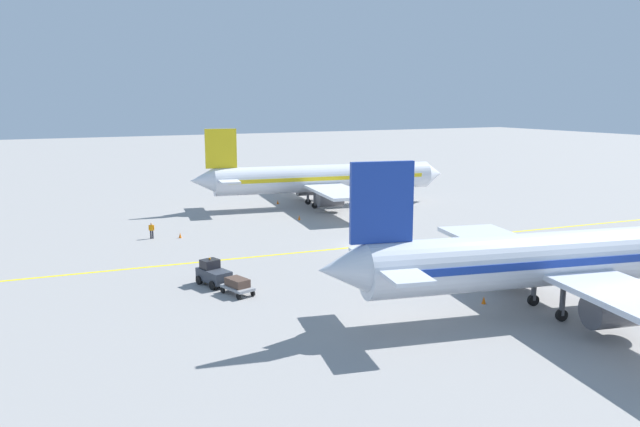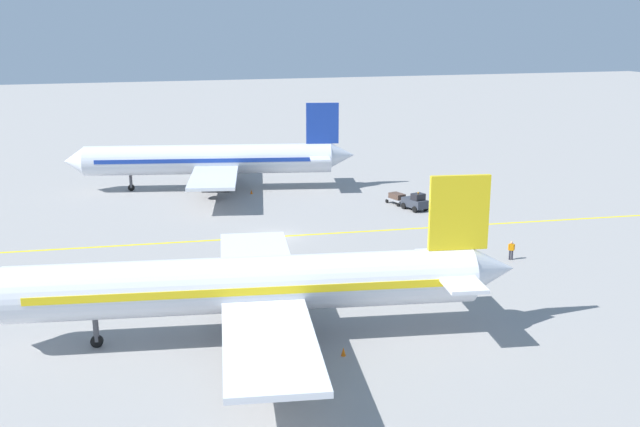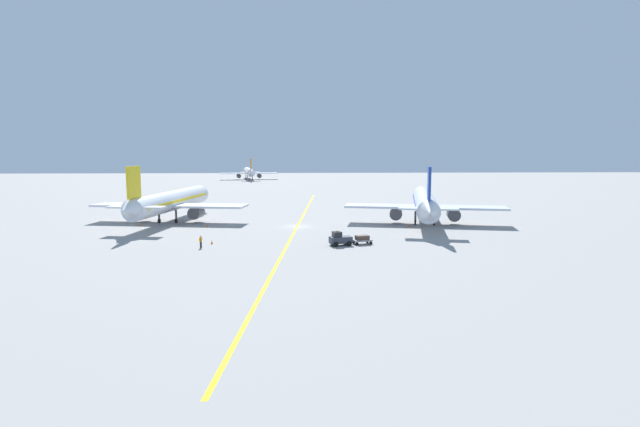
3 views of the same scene
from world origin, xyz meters
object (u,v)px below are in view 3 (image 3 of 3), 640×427
Objects in this scene: baggage_cart_trailing at (362,239)px; traffic_cone_far_edge at (207,226)px; traffic_cone_mid_apron at (140,224)px; baggage_tug_dark at (340,239)px; traffic_cone_near_nose at (212,242)px; ground_crew_worker at (201,241)px; airplane_at_gate at (171,202)px; airplane_distant_taxiing at (249,172)px; airplane_adjacent_stand at (425,203)px; traffic_cone_by_wingtip at (408,226)px.

traffic_cone_far_edge is at bearing 146.26° from baggage_cart_trailing.
baggage_cart_trailing is 5.23× the size of traffic_cone_mid_apron.
baggage_cart_trailing is at bearing 15.24° from baggage_tug_dark.
traffic_cone_near_nose and traffic_cone_far_edge have the same top height.
traffic_cone_far_edge is at bearing -10.47° from traffic_cone_mid_apron.
traffic_cone_near_nose is at bearing -48.90° from traffic_cone_mid_apron.
traffic_cone_mid_apron is at bearing 125.20° from ground_crew_worker.
traffic_cone_far_edge is (-2.41, 18.00, -0.63)m from ground_crew_worker.
baggage_cart_trailing is (3.18, 0.87, -0.14)m from baggage_tug_dark.
traffic_cone_mid_apron is at bearing -130.85° from airplane_at_gate.
baggage_tug_dark reaches higher than traffic_cone_far_edge.
airplane_at_gate is 1.11× the size of airplane_distant_taxiing.
airplane_at_gate is at bearing 49.15° from traffic_cone_mid_apron.
airplane_at_gate reaches higher than traffic_cone_near_nose.
baggage_tug_dark is (28.90, -24.16, -2.81)m from airplane_at_gate.
baggage_cart_trailing is 40.69m from traffic_cone_mid_apron.
baggage_cart_trailing is 21.02m from traffic_cone_near_nose.
traffic_cone_far_edge is (-38.01, -2.60, -3.43)m from airplane_adjacent_stand.
traffic_cone_by_wingtip is at bearing -11.34° from airplane_at_gate.
baggage_cart_trailing is at bearing 4.42° from ground_crew_worker.
traffic_cone_near_nose is (9.35, -153.76, -3.06)m from airplane_distant_taxiing.
airplane_distant_taxiing reaches higher than ground_crew_worker.
traffic_cone_far_edge is (-21.22, 17.17, -0.63)m from baggage_tug_dark.
airplane_adjacent_stand is at bearing 27.34° from traffic_cone_near_nose.
ground_crew_worker is 35.92m from traffic_cone_by_wingtip.
airplane_adjacent_stand reaches higher than traffic_cone_by_wingtip.
traffic_cone_mid_apron is 1.00× the size of traffic_cone_by_wingtip.
traffic_cone_near_nose is at bearing 69.69° from ground_crew_worker.
traffic_cone_mid_apron is at bearing 131.10° from traffic_cone_near_nose.
airplane_distant_taxiing is at bearing 93.48° from traffic_cone_near_nose.
airplane_distant_taxiing is 9.70× the size of baggage_tug_dark.
baggage_cart_trailing is at bearing -27.03° from traffic_cone_mid_apron.
airplane_at_gate is 64.49× the size of traffic_cone_by_wingtip.
ground_crew_worker is 3.05× the size of traffic_cone_mid_apron.
baggage_cart_trailing is at bearing -2.76° from traffic_cone_near_nose.
traffic_cone_by_wingtip is 34.29m from traffic_cone_far_edge.
traffic_cone_far_edge is at bearing 102.57° from traffic_cone_near_nose.
ground_crew_worker is 18.17m from traffic_cone_far_edge.
traffic_cone_near_nose is 1.00× the size of traffic_cone_far_edge.
ground_crew_worker reaches higher than traffic_cone_mid_apron.
airplane_adjacent_stand is at bearing 3.91° from traffic_cone_far_edge.
baggage_cart_trailing is (-13.61, -18.90, -2.95)m from airplane_adjacent_stand.
ground_crew_worker reaches higher than traffic_cone_far_edge.
ground_crew_worker is 3.05× the size of traffic_cone_near_nose.
airplane_adjacent_stand is at bearing 49.66° from baggage_tug_dark.
traffic_cone_mid_apron is at bearing 152.97° from baggage_cart_trailing.
traffic_cone_near_nose is at bearing 177.24° from baggage_cart_trailing.
airplane_adjacent_stand reaches higher than baggage_tug_dark.
airplane_at_gate is 42.91m from traffic_cone_by_wingtip.
airplane_adjacent_stand is 10.73× the size of baggage_tug_dark.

